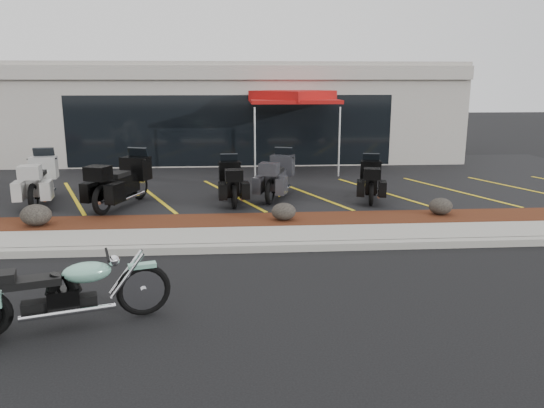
{
  "coord_description": "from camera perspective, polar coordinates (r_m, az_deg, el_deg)",
  "views": [
    {
      "loc": [
        0.07,
        -9.22,
        3.36
      ],
      "look_at": [
        0.84,
        1.2,
        0.9
      ],
      "focal_mm": 35.0,
      "sensor_mm": 36.0,
      "label": 1
    }
  ],
  "objects": [
    {
      "name": "curb",
      "position": [
        10.64,
        -4.4,
        -4.76
      ],
      "size": [
        24.0,
        0.25,
        0.15
      ],
      "primitive_type": "cube",
      "color": "gray",
      "rests_on": "ground"
    },
    {
      "name": "dealership_building",
      "position": [
        23.73,
        -4.45,
        9.96
      ],
      "size": [
        18.0,
        8.16,
        4.0
      ],
      "color": "#A59F95",
      "rests_on": "ground"
    },
    {
      "name": "touring_black_rear",
      "position": [
        15.38,
        10.53,
        3.23
      ],
      "size": [
        1.21,
        2.15,
        1.18
      ],
      "primitive_type": null,
      "rotation": [
        0.0,
        0.0,
        1.34
      ],
      "color": "black",
      "rests_on": "upper_lot"
    },
    {
      "name": "upper_lot",
      "position": [
        17.73,
        -4.37,
        2.55
      ],
      "size": [
        26.0,
        9.6,
        0.15
      ],
      "primitive_type": "cube",
      "color": "black",
      "rests_on": "ground"
    },
    {
      "name": "traffic_cone",
      "position": [
        17.09,
        -4.21,
        3.23
      ],
      "size": [
        0.29,
        0.29,
        0.48
      ],
      "primitive_type": "cone",
      "rotation": [
        0.0,
        0.0,
        0.01
      ],
      "color": "orange",
      "rests_on": "upper_lot"
    },
    {
      "name": "touring_white",
      "position": [
        15.98,
        -23.19,
        3.14
      ],
      "size": [
        1.24,
        2.49,
        1.39
      ],
      "primitive_type": null,
      "rotation": [
        0.0,
        0.0,
        1.71
      ],
      "color": "#B9B9B5",
      "rests_on": "upper_lot"
    },
    {
      "name": "mulch_bed",
      "position": [
        12.46,
        -4.39,
        -2.03
      ],
      "size": [
        24.0,
        1.2,
        0.16
      ],
      "primitive_type": "cube",
      "color": "#37130C",
      "rests_on": "ground"
    },
    {
      "name": "sidewalk",
      "position": [
        11.31,
        -4.39,
        -3.66
      ],
      "size": [
        24.0,
        1.2,
        0.15
      ],
      "primitive_type": "cube",
      "color": "gray",
      "rests_on": "ground"
    },
    {
      "name": "touring_grey",
      "position": [
        15.38,
        1.25,
        3.72
      ],
      "size": [
        1.53,
        2.42,
        1.32
      ],
      "primitive_type": null,
      "rotation": [
        0.0,
        0.0,
        1.26
      ],
      "color": "#2F3035",
      "rests_on": "upper_lot"
    },
    {
      "name": "ground",
      "position": [
        9.81,
        -4.39,
        -6.8
      ],
      "size": [
        90.0,
        90.0,
        0.0
      ],
      "primitive_type": "plane",
      "color": "black",
      "rests_on": "ground"
    },
    {
      "name": "popup_canopy",
      "position": [
        19.07,
        2.26,
        11.32
      ],
      "size": [
        3.84,
        3.84,
        2.82
      ],
      "rotation": [
        0.0,
        0.0,
        -0.32
      ],
      "color": "silver",
      "rests_on": "upper_lot"
    },
    {
      "name": "boulder_mid",
      "position": [
        12.32,
        1.26,
        -0.81
      ],
      "size": [
        0.57,
        0.48,
        0.41
      ],
      "primitive_type": "ellipsoid",
      "color": "black",
      "rests_on": "mulch_bed"
    },
    {
      "name": "touring_black_front",
      "position": [
        14.85,
        -14.12,
        3.2
      ],
      "size": [
        1.73,
        2.64,
        1.43
      ],
      "primitive_type": null,
      "rotation": [
        0.0,
        0.0,
        1.22
      ],
      "color": "black",
      "rests_on": "upper_lot"
    },
    {
      "name": "boulder_right",
      "position": [
        13.46,
        17.68,
        -0.23
      ],
      "size": [
        0.57,
        0.48,
        0.41
      ],
      "primitive_type": "ellipsoid",
      "color": "black",
      "rests_on": "mulch_bed"
    },
    {
      "name": "hero_cruiser",
      "position": [
        7.92,
        -13.69,
        -8.2
      ],
      "size": [
        3.0,
        1.54,
        1.03
      ],
      "primitive_type": null,
      "rotation": [
        0.0,
        0.0,
        0.29
      ],
      "color": "#72B29A",
      "rests_on": "ground"
    },
    {
      "name": "touring_black_mid",
      "position": [
        14.86,
        -4.62,
        3.14
      ],
      "size": [
        0.96,
        2.14,
        1.21
      ],
      "primitive_type": null,
      "rotation": [
        0.0,
        0.0,
        1.65
      ],
      "color": "black",
      "rests_on": "upper_lot"
    },
    {
      "name": "boulder_left",
      "position": [
        12.97,
        -24.05,
        -1.09
      ],
      "size": [
        0.68,
        0.57,
        0.48
      ],
      "primitive_type": "ellipsoid",
      "color": "black",
      "rests_on": "mulch_bed"
    }
  ]
}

